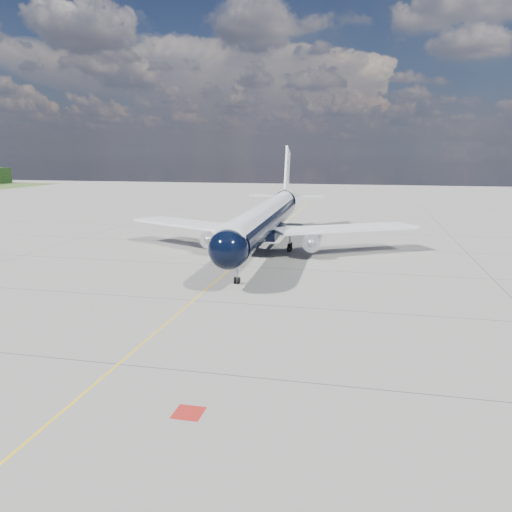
{
  "coord_description": "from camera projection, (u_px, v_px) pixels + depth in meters",
  "views": [
    {
      "loc": [
        15.74,
        -33.45,
        13.91
      ],
      "look_at": [
        5.51,
        12.94,
        4.0
      ],
      "focal_mm": 35.0,
      "sensor_mm": 36.0,
      "label": 1
    }
  ],
  "objects": [
    {
      "name": "taxiway_centerline",
      "position": [
        234.0,
        266.0,
        62.04
      ],
      "size": [
        0.16,
        160.0,
        0.01
      ],
      "primitive_type": "cube",
      "color": "yellow",
      "rests_on": "ground"
    },
    {
      "name": "ground",
      "position": [
        243.0,
        258.0,
        66.82
      ],
      "size": [
        320.0,
        320.0,
        0.0
      ],
      "primitive_type": "plane",
      "color": "gray",
      "rests_on": "ground"
    },
    {
      "name": "main_airliner",
      "position": [
        266.0,
        218.0,
        71.15
      ],
      "size": [
        42.93,
        52.21,
        15.09
      ],
      "rotation": [
        0.0,
        0.0,
        0.03
      ],
      "color": "black",
      "rests_on": "ground"
    },
    {
      "name": "red_marking",
      "position": [
        189.0,
        413.0,
        27.14
      ],
      "size": [
        1.6,
        1.6,
        0.01
      ],
      "primitive_type": "cube",
      "color": "maroon",
      "rests_on": "ground"
    }
  ]
}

